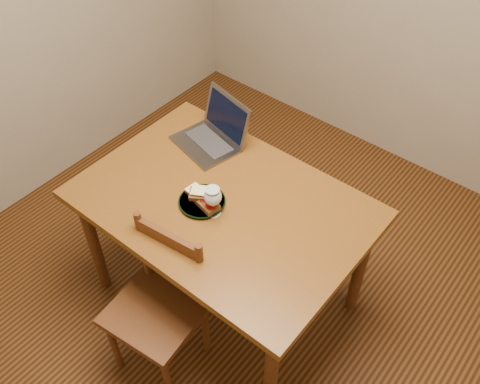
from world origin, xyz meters
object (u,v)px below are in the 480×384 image
Objects in this scene: table at (223,214)px; laptop at (215,131)px; chair at (157,302)px; plate at (202,202)px; milk_glass at (213,201)px.

laptop reaches higher than table.
chair is 1.16× the size of laptop.
table is 2.99× the size of chair.
chair is 0.49m from plate.
plate is 1.39× the size of milk_glass.
milk_glass is at bearing -9.19° from plate.
plate is 0.45m from laptop.
plate is at bearing -43.96° from laptop.
chair is at bearing -92.74° from milk_glass.
plate is 0.57× the size of laptop.
laptop is at bearing 123.28° from plate.
milk_glass is (0.02, 0.38, 0.36)m from chair.
plate is (-0.06, -0.07, 0.09)m from table.
chair is at bearing -80.97° from plate.
milk_glass is at bearing 80.75° from chair.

